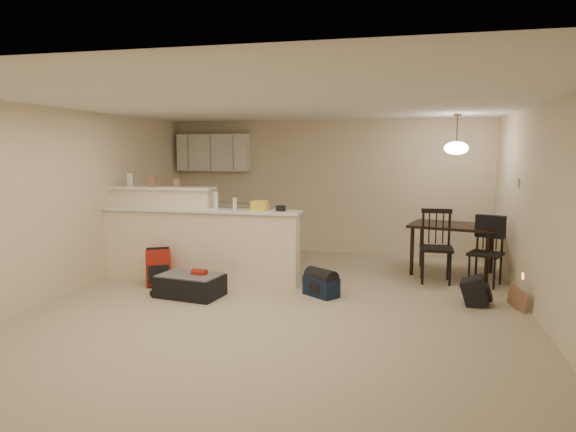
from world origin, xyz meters
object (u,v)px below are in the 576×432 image
(pendant_lamp, at_px, (456,147))
(black_daypack, at_px, (475,291))
(dining_chair_near, at_px, (436,246))
(dining_chair_far, at_px, (486,252))
(navy_duffel, at_px, (321,287))
(dining_table, at_px, (453,231))
(red_backpack, at_px, (158,268))
(suitcase, at_px, (190,286))

(pendant_lamp, height_order, black_daypack, pendant_lamp)
(dining_chair_near, relative_size, dining_chair_far, 1.09)
(navy_duffel, relative_size, black_daypack, 1.23)
(dining_table, xyz_separation_m, red_backpack, (-4.19, -1.67, -0.44))
(pendant_lamp, height_order, navy_duffel, pendant_lamp)
(dining_chair_far, bearing_deg, dining_chair_near, -158.56)
(dining_chair_near, xyz_separation_m, navy_duffel, (-1.53, -1.11, -0.41))
(dining_table, height_order, black_daypack, dining_table)
(suitcase, relative_size, navy_duffel, 1.78)
(dining_chair_near, relative_size, red_backpack, 2.08)
(dining_chair_far, height_order, red_backpack, dining_chair_far)
(dining_chair_near, relative_size, navy_duffel, 2.29)
(dining_table, height_order, red_backpack, dining_table)
(navy_duffel, bearing_deg, dining_chair_far, 62.00)
(dining_chair_near, relative_size, black_daypack, 2.81)
(dining_chair_near, bearing_deg, pendant_lamp, 63.58)
(dining_chair_near, distance_m, black_daypack, 1.18)
(dining_table, distance_m, dining_chair_near, 0.65)
(pendant_lamp, relative_size, navy_duffel, 1.31)
(dining_chair_far, distance_m, red_backpack, 4.74)
(dining_table, xyz_separation_m, dining_chair_far, (0.42, -0.59, -0.20))
(dining_table, relative_size, dining_chair_far, 1.45)
(suitcase, relative_size, black_daypack, 2.19)
(suitcase, xyz_separation_m, black_daypack, (3.68, 0.50, 0.03))
(pendant_lamp, distance_m, dining_chair_far, 1.66)
(suitcase, distance_m, black_daypack, 3.71)
(pendant_lamp, bearing_deg, black_daypack, -84.08)
(dining_chair_near, height_order, navy_duffel, dining_chair_near)
(suitcase, bearing_deg, red_backpack, 156.90)
(red_backpack, xyz_separation_m, navy_duffel, (2.39, -0.00, -0.13))
(dining_chair_near, bearing_deg, suitcase, -155.52)
(pendant_lamp, xyz_separation_m, navy_duffel, (-1.80, -1.67, -1.86))
(dining_chair_far, relative_size, suitcase, 1.18)
(dining_table, xyz_separation_m, black_daypack, (0.16, -1.59, -0.53))
(dining_chair_near, height_order, dining_chair_far, dining_chair_near)
(red_backpack, bearing_deg, dining_chair_near, -12.52)
(red_backpack, bearing_deg, dining_chair_far, -15.09)
(dining_chair_far, relative_size, red_backpack, 1.90)
(pendant_lamp, relative_size, red_backpack, 1.19)
(dining_chair_near, bearing_deg, red_backpack, -164.92)
(navy_duffel, bearing_deg, dining_table, 78.83)
(dining_chair_far, bearing_deg, suitcase, -135.51)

